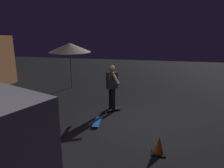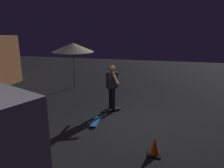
{
  "view_description": "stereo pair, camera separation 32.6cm",
  "coord_description": "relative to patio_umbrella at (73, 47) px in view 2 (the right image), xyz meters",
  "views": [
    {
      "loc": [
        -6.37,
        -0.57,
        3.06
      ],
      "look_at": [
        1.0,
        0.87,
        1.05
      ],
      "focal_mm": 34.16,
      "sensor_mm": 36.0,
      "label": 1
    },
    {
      "loc": [
        -6.3,
        -0.89,
        3.06
      ],
      "look_at": [
        1.0,
        0.87,
        1.05
      ],
      "focal_mm": 34.16,
      "sensor_mm": 36.0,
      "label": 2
    }
  ],
  "objects": [
    {
      "name": "skateboard_spare",
      "position": [
        -3.94,
        -2.43,
        -2.02
      ],
      "size": [
        0.79,
        0.25,
        0.07
      ],
      "color": "#1959B2",
      "rests_on": "ground_plane"
    },
    {
      "name": "ground_plane",
      "position": [
        -3.78,
        -3.57,
        -2.07
      ],
      "size": [
        28.0,
        28.0,
        0.0
      ],
      "primitive_type": "plane",
      "color": "black"
    },
    {
      "name": "traffic_cone",
      "position": [
        -5.31,
        -4.38,
        -1.86
      ],
      "size": [
        0.34,
        0.34,
        0.46
      ],
      "color": "black",
      "rests_on": "ground_plane"
    },
    {
      "name": "skateboard_ridden",
      "position": [
        -2.78,
        -2.7,
        -2.02
      ],
      "size": [
        0.66,
        0.72,
        0.07
      ],
      "color": "black",
      "rests_on": "ground_plane"
    },
    {
      "name": "skater",
      "position": [
        -2.78,
        -2.7,
        -1.04
      ],
      "size": [
        0.81,
        0.7,
        1.67
      ],
      "color": "black",
      "rests_on": "skateboard_ridden"
    },
    {
      "name": "patio_umbrella",
      "position": [
        0.0,
        0.0,
        0.0
      ],
      "size": [
        2.1,
        2.1,
        2.3
      ],
      "color": "slate",
      "rests_on": "ground_plane"
    }
  ]
}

